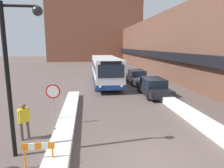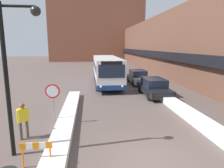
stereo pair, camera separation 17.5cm
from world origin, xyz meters
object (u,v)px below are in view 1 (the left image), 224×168
Objects in this scene: city_bus at (105,70)px; street_lamp at (15,64)px; stop_sign at (53,96)px; parked_car_front at (153,87)px; construction_barricade at (38,150)px; parked_car_middle at (137,77)px; pedestrian at (24,118)px.

city_bus is 1.86× the size of street_lamp.
parked_car_front is at bearing 37.13° from stop_sign.
stop_sign reaches higher than parked_car_front.
city_bus is 2.27× the size of parked_car_front.
city_bus is 15.75m from construction_barricade.
parked_car_front is 5.74m from parked_car_middle.
city_bus is at bearing 76.10° from construction_barricade.
parked_car_front is 11.20m from pedestrian.
city_bus is 9.68× the size of construction_barricade.
street_lamp reaches higher than pedestrian.
stop_sign is at bearing 76.14° from street_lamp.
street_lamp reaches higher than parked_car_middle.
parked_car_middle is 2.70× the size of pedestrian.
city_bus is 4.74× the size of stop_sign.
stop_sign reaches higher than pedestrian.
stop_sign is at bearing -142.87° from parked_car_front.
construction_barricade is at bearing -127.56° from parked_car_front.
stop_sign is 3.69m from street_lamp.
construction_barricade is (1.15, -2.36, -0.35)m from pedestrian.
parked_car_front is 2.75× the size of pedestrian.
parked_car_front is at bearing -57.45° from city_bus.
city_bus is at bearing 71.19° from stop_sign.
parked_car_middle is at bearing 56.78° from stop_sign.
parked_car_front is 1.02× the size of parked_car_middle.
street_lamp reaches higher than parked_car_front.
city_bus is 13.82m from pedestrian.
pedestrian reaches higher than parked_car_front.
street_lamp reaches higher than city_bus.
stop_sign reaches higher than construction_barricade.
parked_car_front is at bearing 52.44° from construction_barricade.
parked_car_middle is 13.64m from stop_sign.
parked_car_middle is 17.03m from construction_barricade.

